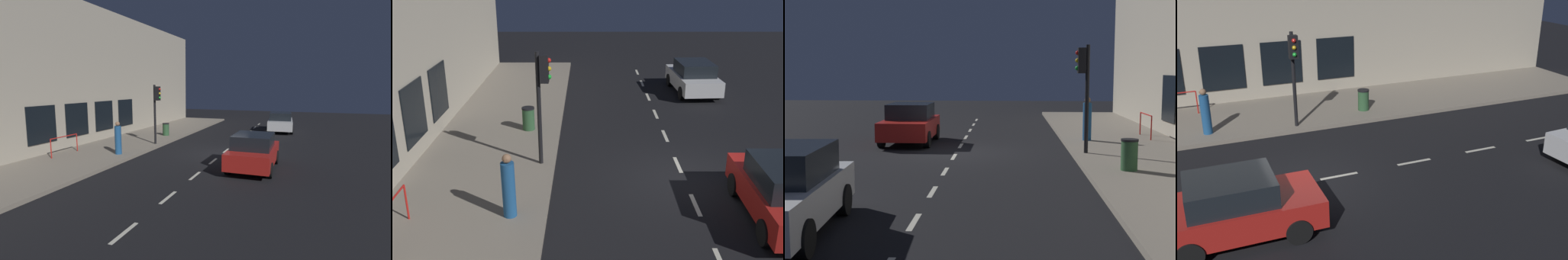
% 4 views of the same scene
% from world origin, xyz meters
% --- Properties ---
extents(ground_plane, '(60.00, 60.00, 0.00)m').
position_xyz_m(ground_plane, '(0.00, 0.00, 0.00)').
color(ground_plane, black).
extents(sidewalk, '(4.50, 32.00, 0.15)m').
position_xyz_m(sidewalk, '(6.25, 0.00, 0.07)').
color(sidewalk, gray).
rests_on(sidewalk, ground).
extents(lane_centre_line, '(0.12, 27.20, 0.01)m').
position_xyz_m(lane_centre_line, '(0.00, -1.00, 0.00)').
color(lane_centre_line, beige).
rests_on(lane_centre_line, ground).
extents(traffic_light, '(0.48, 0.32, 3.61)m').
position_xyz_m(traffic_light, '(4.32, -0.83, 2.66)').
color(traffic_light, black).
rests_on(traffic_light, sidewalk).
extents(parked_car_1, '(1.98, 3.93, 1.58)m').
position_xyz_m(parked_car_1, '(-2.07, 2.28, 0.79)').
color(parked_car_1, red).
rests_on(parked_car_1, ground).
extents(pedestrian_0, '(0.35, 0.35, 1.71)m').
position_xyz_m(pedestrian_0, '(4.92, 2.38, 0.95)').
color(pedestrian_0, '#1E5189').
rests_on(pedestrian_0, sidewalk).
extents(trash_bin, '(0.48, 0.48, 0.88)m').
position_xyz_m(trash_bin, '(5.20, -3.92, 0.59)').
color(trash_bin, '#2D5633').
rests_on(trash_bin, sidewalk).
extents(red_railing, '(0.05, 1.85, 0.97)m').
position_xyz_m(red_railing, '(7.46, 3.44, 0.86)').
color(red_railing, red).
rests_on(red_railing, sidewalk).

